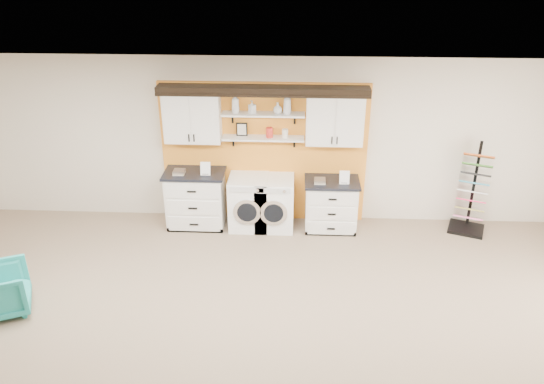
# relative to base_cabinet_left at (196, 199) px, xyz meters

# --- Properties ---
(ceiling) EXTENTS (10.00, 10.00, 0.00)m
(ceiling) POSITION_rel_base_cabinet_left_xyz_m (1.13, -3.64, 2.31)
(ceiling) COLOR white
(ceiling) RESTS_ON wall_back
(wall_back) EXTENTS (10.00, 0.00, 10.00)m
(wall_back) POSITION_rel_base_cabinet_left_xyz_m (1.13, 0.36, 0.91)
(wall_back) COLOR beige
(wall_back) RESTS_ON floor
(accent_panel) EXTENTS (3.40, 0.07, 2.40)m
(accent_panel) POSITION_rel_base_cabinet_left_xyz_m (1.13, 0.32, 0.71)
(accent_panel) COLOR orange
(accent_panel) RESTS_ON wall_back
(upper_cabinet_left) EXTENTS (0.90, 0.35, 0.84)m
(upper_cabinet_left) POSITION_rel_base_cabinet_left_xyz_m (0.00, 0.15, 1.39)
(upper_cabinet_left) COLOR silver
(upper_cabinet_left) RESTS_ON wall_back
(upper_cabinet_right) EXTENTS (0.90, 0.35, 0.84)m
(upper_cabinet_right) POSITION_rel_base_cabinet_left_xyz_m (2.26, 0.15, 1.39)
(upper_cabinet_right) COLOR silver
(upper_cabinet_right) RESTS_ON wall_back
(shelf_lower) EXTENTS (1.32, 0.28, 0.03)m
(shelf_lower) POSITION_rel_base_cabinet_left_xyz_m (1.13, 0.16, 1.04)
(shelf_lower) COLOR silver
(shelf_lower) RESTS_ON wall_back
(shelf_upper) EXTENTS (1.32, 0.28, 0.03)m
(shelf_upper) POSITION_rel_base_cabinet_left_xyz_m (1.13, 0.16, 1.44)
(shelf_upper) COLOR silver
(shelf_upper) RESTS_ON wall_back
(crown_molding) EXTENTS (3.30, 0.41, 0.13)m
(crown_molding) POSITION_rel_base_cabinet_left_xyz_m (1.13, 0.17, 1.84)
(crown_molding) COLOR black
(crown_molding) RESTS_ON wall_back
(picture_frame) EXTENTS (0.18, 0.02, 0.22)m
(picture_frame) POSITION_rel_base_cabinet_left_xyz_m (0.78, 0.21, 1.17)
(picture_frame) COLOR black
(picture_frame) RESTS_ON shelf_lower
(canister_red) EXTENTS (0.11, 0.11, 0.16)m
(canister_red) POSITION_rel_base_cabinet_left_xyz_m (1.23, 0.16, 1.14)
(canister_red) COLOR red
(canister_red) RESTS_ON shelf_lower
(canister_cream) EXTENTS (0.10, 0.10, 0.14)m
(canister_cream) POSITION_rel_base_cabinet_left_xyz_m (1.48, 0.16, 1.13)
(canister_cream) COLOR silver
(canister_cream) RESTS_ON shelf_lower
(base_cabinet_left) EXTENTS (1.00, 0.66, 0.98)m
(base_cabinet_left) POSITION_rel_base_cabinet_left_xyz_m (0.00, 0.00, 0.00)
(base_cabinet_left) COLOR silver
(base_cabinet_left) RESTS_ON floor
(base_cabinet_right) EXTENTS (0.89, 0.66, 0.87)m
(base_cabinet_right) POSITION_rel_base_cabinet_left_xyz_m (2.26, 0.00, -0.05)
(base_cabinet_right) COLOR silver
(base_cabinet_right) RESTS_ON floor
(washer) EXTENTS (0.64, 0.71, 0.90)m
(washer) POSITION_rel_base_cabinet_left_xyz_m (0.89, -0.00, -0.04)
(washer) COLOR white
(washer) RESTS_ON floor
(dryer) EXTENTS (0.64, 0.71, 0.89)m
(dryer) POSITION_rel_base_cabinet_left_xyz_m (1.32, -0.00, -0.04)
(dryer) COLOR white
(dryer) RESTS_ON floor
(sample_rack) EXTENTS (0.69, 0.63, 1.54)m
(sample_rack) POSITION_rel_base_cabinet_left_xyz_m (4.55, 0.03, 0.01)
(sample_rack) COLOR black
(sample_rack) RESTS_ON floor
(armchair) EXTENTS (0.91, 0.90, 0.63)m
(armchair) POSITION_rel_base_cabinet_left_xyz_m (-2.14, -2.43, -0.17)
(armchair) COLOR teal
(armchair) RESTS_ON floor
(soap_bottle_a) EXTENTS (0.17, 0.17, 0.32)m
(soap_bottle_a) POSITION_rel_base_cabinet_left_xyz_m (0.70, 0.16, 1.62)
(soap_bottle_a) COLOR silver
(soap_bottle_a) RESTS_ON shelf_upper
(soap_bottle_b) EXTENTS (0.13, 0.13, 0.20)m
(soap_bottle_b) POSITION_rel_base_cabinet_left_xyz_m (0.96, 0.16, 1.56)
(soap_bottle_b) COLOR silver
(soap_bottle_b) RESTS_ON shelf_upper
(soap_bottle_c) EXTENTS (0.19, 0.19, 0.18)m
(soap_bottle_c) POSITION_rel_base_cabinet_left_xyz_m (1.36, 0.16, 1.55)
(soap_bottle_c) COLOR silver
(soap_bottle_c) RESTS_ON shelf_upper
(soap_bottle_d) EXTENTS (0.15, 0.15, 0.34)m
(soap_bottle_d) POSITION_rel_base_cabinet_left_xyz_m (1.51, 0.16, 1.62)
(soap_bottle_d) COLOR silver
(soap_bottle_d) RESTS_ON shelf_upper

